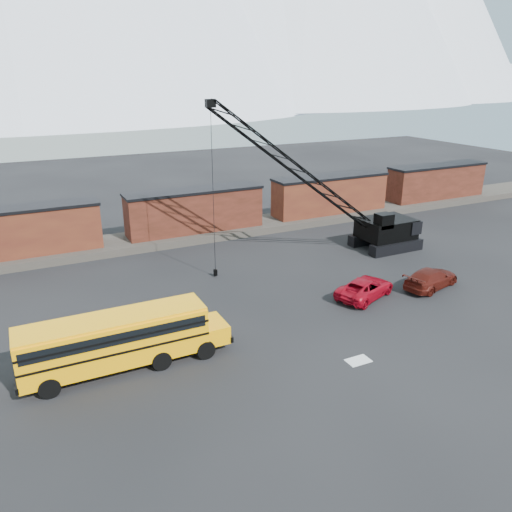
{
  "coord_description": "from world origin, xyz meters",
  "views": [
    {
      "loc": [
        -15.67,
        -23.61,
        15.43
      ],
      "look_at": [
        -0.67,
        6.91,
        3.0
      ],
      "focal_mm": 35.0,
      "sensor_mm": 36.0,
      "label": 1
    }
  ],
  "objects": [
    {
      "name": "boxcar_east_near",
      "position": [
        16.0,
        22.0,
        2.76
      ],
      "size": [
        13.7,
        3.1,
        4.17
      ],
      "color": "#441A13",
      "rests_on": "gravel_berm"
    },
    {
      "name": "gravel_berm",
      "position": [
        0.0,
        22.0,
        0.35
      ],
      "size": [
        120.0,
        5.0,
        0.7
      ],
      "primitive_type": "cube",
      "color": "#453F38",
      "rests_on": "ground"
    },
    {
      "name": "snow_patch",
      "position": [
        0.5,
        -4.0,
        0.01
      ],
      "size": [
        1.4,
        0.9,
        0.02
      ],
      "primitive_type": "cube",
      "color": "silver",
      "rests_on": "ground"
    },
    {
      "name": "maroon_suv",
      "position": [
        11.86,
        2.06,
        0.76
      ],
      "size": [
        5.62,
        3.41,
        1.52
      ],
      "primitive_type": "imported",
      "rotation": [
        0.0,
        0.0,
        1.83
      ],
      "color": "#47120C",
      "rests_on": "ground"
    },
    {
      "name": "crawler_crane",
      "position": [
        7.31,
        11.3,
        6.72
      ],
      "size": [
        20.31,
        4.2,
        13.96
      ],
      "color": "black",
      "rests_on": "ground"
    },
    {
      "name": "school_bus",
      "position": [
        -11.69,
        1.26,
        1.79
      ],
      "size": [
        11.65,
        2.65,
        3.19
      ],
      "color": "#FFA605",
      "rests_on": "ground"
    },
    {
      "name": "boxcar_mid",
      "position": [
        0.0,
        22.0,
        2.76
      ],
      "size": [
        13.7,
        3.1,
        4.17
      ],
      "color": "#582318",
      "rests_on": "gravel_berm"
    },
    {
      "name": "boxcar_west_near",
      "position": [
        -16.0,
        22.0,
        2.76
      ],
      "size": [
        13.7,
        3.1,
        4.17
      ],
      "color": "#441A13",
      "rests_on": "gravel_berm"
    },
    {
      "name": "ground",
      "position": [
        0.0,
        0.0,
        0.0
      ],
      "size": [
        160.0,
        160.0,
        0.0
      ],
      "primitive_type": "plane",
      "color": "black",
      "rests_on": "ground"
    },
    {
      "name": "red_pickup",
      "position": [
        6.24,
        2.86,
        0.72
      ],
      "size": [
        5.73,
        4.13,
        1.45
      ],
      "primitive_type": "imported",
      "rotation": [
        0.0,
        0.0,
        1.94
      ],
      "color": "#9D0717",
      "rests_on": "ground"
    },
    {
      "name": "boxcar_east_far",
      "position": [
        32.0,
        22.0,
        2.76
      ],
      "size": [
        13.7,
        3.1,
        4.17
      ],
      "color": "#582318",
      "rests_on": "gravel_berm"
    }
  ]
}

